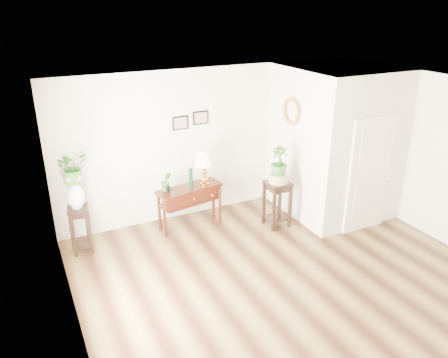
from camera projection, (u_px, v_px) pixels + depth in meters
floor at (291, 280)px, 6.55m from camera, size 6.00×5.50×0.02m
ceiling at (304, 94)px, 5.48m from camera, size 6.00×5.50×0.02m
wall_back at (213, 142)px, 8.29m from camera, size 6.00×0.02×2.80m
wall_left at (70, 246)px, 4.79m from camera, size 0.02×5.50×2.80m
wall_right at (446, 162)px, 7.24m from camera, size 0.02×5.50×2.80m
partition at (334, 141)px, 8.34m from camera, size 1.80×1.95×2.80m
door at (369, 175)px, 7.65m from camera, size 0.90×0.05×2.10m
art_print_left at (180, 123)px, 7.84m from camera, size 0.30×0.02×0.25m
art_print_right at (201, 118)px, 7.98m from camera, size 0.30×0.02×0.25m
wall_ornament at (291, 111)px, 7.81m from camera, size 0.07×0.51×0.51m
console_table at (190, 207)px, 7.95m from camera, size 1.25×0.60×0.80m
table_lamp at (204, 166)px, 7.78m from camera, size 0.49×0.49×0.66m
green_vase at (191, 178)px, 7.75m from camera, size 0.09×0.09×0.35m
potted_plant at (166, 182)px, 7.56m from camera, size 0.21×0.17×0.35m
plant_stand_a at (80, 230)px, 7.15m from camera, size 0.37×0.37×0.81m
porcelain_vase at (75, 195)px, 6.91m from camera, size 0.29×0.29×0.48m
lily_arrangement at (72, 168)px, 6.74m from camera, size 0.61×0.58×0.55m
plant_stand_b at (277, 204)px, 8.00m from camera, size 0.41×0.41×0.87m
ceramic_bowl at (278, 178)px, 7.80m from camera, size 0.45×0.45×0.16m
narcissus at (279, 162)px, 7.68m from camera, size 0.37×0.37×0.54m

